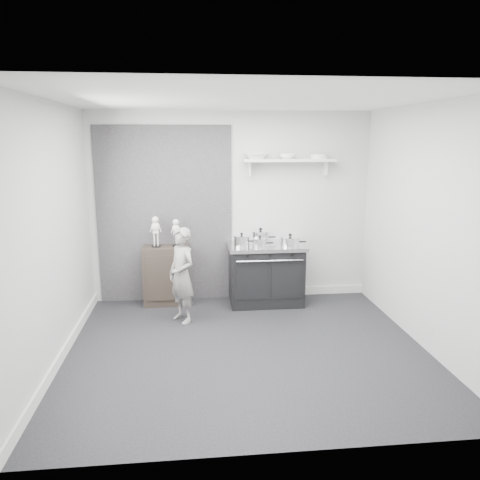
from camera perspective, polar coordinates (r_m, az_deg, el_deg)
ground at (r=5.40m, az=0.74°, el=-13.11°), size 4.00×4.00×0.00m
room_shell at (r=5.06m, az=-0.42°, el=4.61°), size 4.02×3.62×2.71m
wall_shelf at (r=6.67m, az=5.99°, el=9.56°), size 1.30×0.26×0.24m
stove at (r=6.67m, az=3.17°, el=-4.13°), size 1.07×0.67×0.86m
side_cabinet at (r=6.74m, az=-8.93°, el=-4.24°), size 0.64×0.38×0.84m
child at (r=6.00m, az=-7.09°, el=-4.30°), size 0.50×0.54×1.23m
pot_front_left at (r=6.42m, az=0.21°, el=-0.10°), size 0.31×0.22×0.19m
pot_back_left at (r=6.67m, az=2.52°, el=0.41°), size 0.35×0.26×0.22m
pot_front_right at (r=6.47m, az=6.13°, el=-0.17°), size 0.36×0.27×0.18m
pot_front_center at (r=6.40m, az=2.44°, el=-0.30°), size 0.28×0.20×0.16m
skeleton_full at (r=6.59m, az=-10.25°, el=1.30°), size 0.14×0.09×0.50m
skeleton_torso at (r=6.58m, az=-7.81°, el=1.13°), size 0.12×0.08×0.44m
bowl_large at (r=6.58m, az=1.99°, el=10.22°), size 0.34×0.34×0.08m
bowl_small at (r=6.66m, az=5.77°, el=10.13°), size 0.22×0.22×0.07m
plate_stack at (r=6.77m, az=9.63°, el=10.02°), size 0.24×0.24×0.06m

